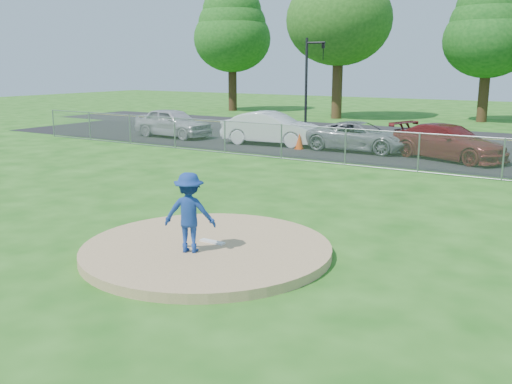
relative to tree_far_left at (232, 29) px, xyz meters
The scene contains 16 objects.
ground 32.60m from the tree_far_left, 46.27° to the right, with size 120.00×120.00×0.00m, color #1B5613.
pitchers_mound 40.27m from the tree_far_left, 56.31° to the right, with size 5.40×5.40×0.20m, color tan.
pitching_rubber 40.08m from the tree_far_left, 56.15° to the right, with size 0.60×0.15×0.04m, color white.
chain_link_fence 31.06m from the tree_far_left, 43.67° to the right, with size 40.00×0.06×1.50m, color gray.
parking_lot 28.39m from the tree_far_left, 36.87° to the right, with size 50.00×8.00×0.01m, color black.
street 24.79m from the tree_far_left, 22.25° to the right, with size 60.00×7.00×0.01m, color black.
tree_far_left is the anchor object (origin of this frame).
tree_left 11.24m from the tree_far_left, 10.30° to the right, with size 7.84×7.84×12.53m.
tree_center 21.03m from the tree_far_left, ahead, with size 6.16×6.16×9.84m.
traffic_signal_left 17.60m from the tree_far_left, 39.73° to the right, with size 1.28×0.20×5.60m.
pitcher 40.52m from the tree_far_left, 56.76° to the right, with size 1.08×0.62×1.67m, color navy.
traffic_cone 25.21m from the tree_far_left, 47.86° to the right, with size 0.40×0.40×0.78m, color #E5460C.
parked_car_silver 20.31m from the tree_far_left, 65.57° to the right, with size 1.92×4.77×1.62m, color #B7B7BC.
parked_car_white 23.31m from the tree_far_left, 50.46° to the right, with size 1.76×5.04×1.66m, color white.
parked_car_gray 26.31m from the tree_far_left, 41.81° to the right, with size 2.29×4.97×1.38m, color gray.
parked_car_darkred 29.62m from the tree_far_left, 36.73° to the right, with size 2.11×5.19×1.50m, color maroon.
Camera 1 is at (7.19, -9.41, 4.01)m, focal length 40.00 mm.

